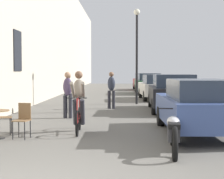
{
  "coord_description": "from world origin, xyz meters",
  "views": [
    {
      "loc": [
        1.14,
        -4.79,
        1.71
      ],
      "look_at": [
        0.73,
        12.48,
        0.82
      ],
      "focal_mm": 57.48,
      "sensor_mm": 36.0,
      "label": 1
    }
  ],
  "objects": [
    {
      "name": "pedestrian_mid",
      "position": [
        -1.01,
        9.84,
        0.91
      ],
      "size": [
        0.37,
        0.29,
        1.61
      ],
      "color": "#26262D",
      "rests_on": "ground_plane"
    },
    {
      "name": "parked_car_fifth",
      "position": [
        3.23,
        27.5,
        0.78
      ],
      "size": [
        1.84,
        4.28,
        1.51
      ],
      "color": "maroon",
      "rests_on": "ground_plane"
    },
    {
      "name": "pedestrian_far",
      "position": [
        0.72,
        11.44,
        0.94
      ],
      "size": [
        0.35,
        0.25,
        1.67
      ],
      "color": "#26262D",
      "rests_on": "ground_plane"
    },
    {
      "name": "parked_car_third",
      "position": [
        3.26,
        16.53,
        0.77
      ],
      "size": [
        1.91,
        4.26,
        1.49
      ],
      "color": "beige",
      "rests_on": "ground_plane"
    },
    {
      "name": "parked_motorcycle",
      "position": [
        2.26,
        2.76,
        0.4
      ],
      "size": [
        0.62,
        2.14,
        0.92
      ],
      "color": "black",
      "rests_on": "ground_plane"
    },
    {
      "name": "cafe_chair_mid_toward_street",
      "position": [
        -1.35,
        4.22,
        0.52
      ],
      "size": [
        0.45,
        0.45,
        0.89
      ],
      "color": "black",
      "rests_on": "ground_plane"
    },
    {
      "name": "cyclist_on_bicycle",
      "position": [
        -0.03,
        5.17,
        0.81
      ],
      "size": [
        0.52,
        1.76,
        1.74
      ],
      "color": "black",
      "rests_on": "ground_plane"
    },
    {
      "name": "cafe_chair_mid_toward_wall",
      "position": [
        -2.07,
        4.75,
        0.52
      ],
      "size": [
        0.45,
        0.45,
        0.89
      ],
      "color": "black",
      "rests_on": "ground_plane"
    },
    {
      "name": "pedestrian_near",
      "position": [
        -0.77,
        8.11,
        0.95
      ],
      "size": [
        0.38,
        0.3,
        1.68
      ],
      "color": "#26262D",
      "rests_on": "ground_plane"
    },
    {
      "name": "street_lamp",
      "position": [
        1.98,
        13.8,
        3.11
      ],
      "size": [
        0.32,
        0.32,
        4.9
      ],
      "color": "black",
      "rests_on": "ground_plane"
    },
    {
      "name": "parked_car_second",
      "position": [
        3.34,
        10.5,
        0.81
      ],
      "size": [
        1.99,
        4.48,
        1.57
      ],
      "color": "black",
      "rests_on": "ground_plane"
    },
    {
      "name": "building_facade_left",
      "position": [
        -3.45,
        14.0,
        4.49
      ],
      "size": [
        0.54,
        68.0,
        8.98
      ],
      "color": "#B7AD99",
      "rests_on": "ground_plane"
    },
    {
      "name": "parked_car_nearest",
      "position": [
        3.2,
        4.86,
        0.77
      ],
      "size": [
        1.8,
        4.21,
        1.49
      ],
      "color": "#384C84",
      "rests_on": "ground_plane"
    },
    {
      "name": "parked_car_fourth",
      "position": [
        3.22,
        22.21,
        0.8
      ],
      "size": [
        1.88,
        4.36,
        1.54
      ],
      "color": "#23512D",
      "rests_on": "ground_plane"
    }
  ]
}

